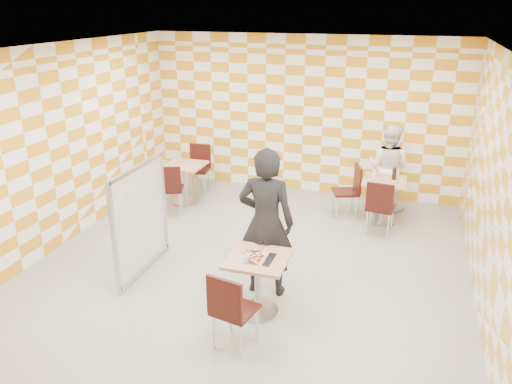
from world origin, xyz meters
The scene contains 15 objects.
room_shell centered at (0.00, 0.54, 1.50)m, with size 7.00×7.00×7.00m.
main_table centered at (0.45, -0.83, 0.51)m, with size 0.70×0.70×0.75m.
second_table centered at (1.66, 2.39, 0.51)m, with size 0.70×0.70×0.75m.
empty_table centered at (-1.90, 2.15, 0.51)m, with size 0.70×0.70×0.75m.
chair_main_front centered at (0.38, -1.59, 0.54)m, with size 0.50×0.51×0.92m.
chair_second_front centered at (1.65, 1.79, 0.54)m, with size 0.46×0.47×0.92m.
chair_second_side centered at (1.11, 2.44, 0.54)m, with size 0.55×0.54×0.92m.
chair_empty_near centered at (-1.90, 1.55, 0.54)m, with size 0.54×0.55×0.92m.
chair_empty_far centered at (-1.92, 2.85, 0.54)m, with size 0.47×0.48×0.92m.
partition centered at (-1.36, -0.35, 0.79)m, with size 0.08×1.38×1.55m.
man_dark centered at (0.40, -0.33, 0.97)m, with size 0.71×0.46×1.94m, color black.
man_white centered at (1.68, 3.05, 0.78)m, with size 0.76×0.59×1.55m, color white.
pizza_on_foil centered at (0.45, -0.85, 0.77)m, with size 0.40×0.40×0.04m.
sport_bottle centered at (1.48, 2.44, 0.84)m, with size 0.06×0.06×0.20m.
soda_bottle centered at (1.81, 2.46, 0.85)m, with size 0.07×0.07×0.23m.
Camera 1 is at (2.00, -5.75, 3.54)m, focal length 35.00 mm.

